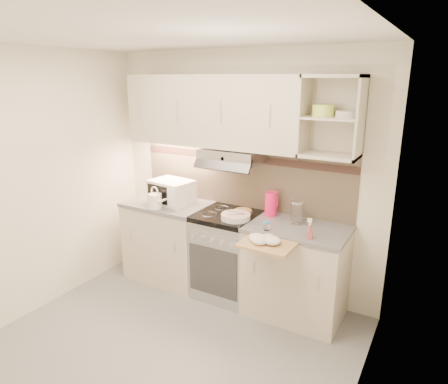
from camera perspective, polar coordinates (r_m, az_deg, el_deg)
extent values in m
plane|color=gray|center=(3.66, -8.69, -21.62)|extent=(3.00, 3.00, 0.00)
cube|color=#EDE6CF|center=(4.19, 2.52, 2.62)|extent=(3.00, 0.04, 2.50)
cube|color=#EDE6CF|center=(4.15, -25.93, 0.85)|extent=(0.04, 2.80, 2.50)
cube|color=#EDE6CF|center=(2.45, 18.93, -8.32)|extent=(0.04, 2.80, 2.50)
cube|color=white|center=(2.91, -10.91, 21.22)|extent=(3.00, 2.80, 0.04)
cube|color=tan|center=(4.19, 2.46, 2.20)|extent=(2.40, 0.02, 0.64)
cube|color=#37221E|center=(4.14, 2.44, 4.86)|extent=(2.40, 0.01, 0.08)
cube|color=beige|center=(4.06, -1.69, 11.50)|extent=(1.90, 0.34, 0.70)
cube|color=beige|center=(3.58, 15.18, 10.33)|extent=(0.50, 0.34, 0.70)
cylinder|color=#C0D853|center=(3.60, 13.99, 11.24)|extent=(0.19, 0.19, 0.10)
cylinder|color=silver|center=(3.55, 17.11, 10.59)|extent=(0.18, 0.18, 0.06)
cube|color=#B7B7BC|center=(3.97, 1.22, 5.26)|extent=(0.60, 0.40, 0.12)
cube|color=beige|center=(4.59, -7.77, -7.06)|extent=(0.90, 0.60, 0.86)
cube|color=slate|center=(4.44, -7.98, -1.71)|extent=(0.92, 0.62, 0.04)
cube|color=beige|center=(3.94, 10.22, -11.32)|extent=(0.90, 0.60, 0.86)
cube|color=slate|center=(3.75, 10.56, -5.21)|extent=(0.92, 0.62, 0.04)
cube|color=#B7B7BC|center=(4.21, 0.47, -9.20)|extent=(0.60, 0.58, 0.85)
cube|color=black|center=(4.04, 0.49, -3.43)|extent=(0.60, 0.60, 0.05)
cube|color=white|center=(4.38, -7.47, 0.07)|extent=(0.49, 0.39, 0.25)
cube|color=black|center=(4.26, -8.80, -0.46)|extent=(0.29, 0.06, 0.19)
cylinder|color=white|center=(4.24, -9.82, -1.27)|extent=(0.14, 0.14, 0.15)
cone|color=white|center=(4.15, -8.96, -1.30)|extent=(0.20, 0.09, 0.12)
torus|color=white|center=(4.22, -9.88, 0.00)|extent=(0.12, 0.05, 0.12)
cylinder|color=silver|center=(3.88, 1.68, -3.78)|extent=(0.29, 0.29, 0.02)
cylinder|color=silver|center=(3.87, 1.68, -3.52)|extent=(0.29, 0.29, 0.02)
cylinder|color=silver|center=(3.86, 1.68, -3.27)|extent=(0.29, 0.29, 0.02)
cube|color=silver|center=(3.86, 1.68, -3.10)|extent=(0.18, 0.04, 0.01)
cylinder|color=#915D34|center=(4.02, 2.73, -2.82)|extent=(0.17, 0.17, 0.04)
cylinder|color=#FF155C|center=(3.97, 6.72, -1.69)|extent=(0.12, 0.12, 0.24)
cube|color=#FF155C|center=(3.95, 7.60, -1.33)|extent=(0.02, 0.03, 0.10)
cylinder|color=white|center=(3.79, 10.38, -3.03)|extent=(0.11, 0.11, 0.20)
cylinder|color=#B7B7BC|center=(3.75, 10.47, -1.42)|extent=(0.12, 0.12, 0.02)
cylinder|color=silver|center=(3.62, 6.11, -4.97)|extent=(0.05, 0.05, 0.06)
cylinder|color=#2779C4|center=(3.60, 6.13, -4.37)|extent=(0.05, 0.05, 0.02)
cone|color=#DD7C82|center=(3.49, 12.13, -5.56)|extent=(0.07, 0.07, 0.12)
cube|color=tan|center=(3.42, 6.43, -7.30)|extent=(0.45, 0.41, 0.02)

